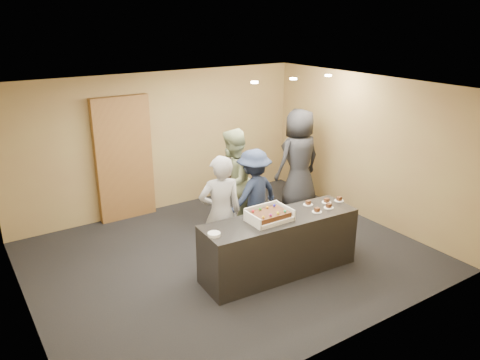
{
  "coord_description": "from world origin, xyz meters",
  "views": [
    {
      "loc": [
        -3.54,
        -5.7,
        3.7
      ],
      "look_at": [
        0.2,
        0.0,
        1.27
      ],
      "focal_mm": 35.0,
      "sensor_mm": 36.0,
      "label": 1
    }
  ],
  "objects_px": {
    "sheet_cake": "(269,214)",
    "person_dark_suit": "(299,160)",
    "person_navy_man": "(254,195)",
    "person_brown_extra": "(235,178)",
    "storage_cabinet": "(124,159)",
    "serving_counter": "(279,245)",
    "plate_stack": "(214,234)",
    "cake_box": "(268,217)",
    "person_sage_man": "(233,181)",
    "person_server_grey": "(221,214)"
  },
  "relations": [
    {
      "from": "cake_box",
      "to": "person_navy_man",
      "type": "bearing_deg",
      "value": 64.58
    },
    {
      "from": "serving_counter",
      "to": "person_navy_man",
      "type": "relative_size",
      "value": 1.5
    },
    {
      "from": "storage_cabinet",
      "to": "person_dark_suit",
      "type": "bearing_deg",
      "value": -25.15
    },
    {
      "from": "sheet_cake",
      "to": "cake_box",
      "type": "bearing_deg",
      "value": 89.17
    },
    {
      "from": "cake_box",
      "to": "plate_stack",
      "type": "bearing_deg",
      "value": -179.36
    },
    {
      "from": "sheet_cake",
      "to": "person_navy_man",
      "type": "relative_size",
      "value": 0.33
    },
    {
      "from": "cake_box",
      "to": "person_dark_suit",
      "type": "xyz_separation_m",
      "value": [
        2.05,
        1.77,
        0.06
      ]
    },
    {
      "from": "person_sage_man",
      "to": "person_server_grey",
      "type": "bearing_deg",
      "value": 13.63
    },
    {
      "from": "storage_cabinet",
      "to": "person_navy_man",
      "type": "xyz_separation_m",
      "value": [
        1.51,
        -2.05,
        -0.37
      ]
    },
    {
      "from": "cake_box",
      "to": "person_brown_extra",
      "type": "bearing_deg",
      "value": 70.55
    },
    {
      "from": "storage_cabinet",
      "to": "sheet_cake",
      "type": "relative_size",
      "value": 4.45
    },
    {
      "from": "person_navy_man",
      "to": "person_dark_suit",
      "type": "distance_m",
      "value": 1.65
    },
    {
      "from": "person_sage_man",
      "to": "plate_stack",
      "type": "bearing_deg",
      "value": 14.46
    },
    {
      "from": "plate_stack",
      "to": "person_navy_man",
      "type": "height_order",
      "value": "person_navy_man"
    },
    {
      "from": "plate_stack",
      "to": "person_sage_man",
      "type": "relative_size",
      "value": 0.09
    },
    {
      "from": "serving_counter",
      "to": "person_sage_man",
      "type": "xyz_separation_m",
      "value": [
        0.21,
        1.62,
        0.48
      ]
    },
    {
      "from": "plate_stack",
      "to": "person_brown_extra",
      "type": "relative_size",
      "value": 0.11
    },
    {
      "from": "person_server_grey",
      "to": "person_dark_suit",
      "type": "xyz_separation_m",
      "value": [
        2.51,
        1.2,
        0.11
      ]
    },
    {
      "from": "person_navy_man",
      "to": "sheet_cake",
      "type": "bearing_deg",
      "value": 55.62
    },
    {
      "from": "plate_stack",
      "to": "sheet_cake",
      "type": "bearing_deg",
      "value": -0.79
    },
    {
      "from": "serving_counter",
      "to": "sheet_cake",
      "type": "distance_m",
      "value": 0.58
    },
    {
      "from": "cake_box",
      "to": "sheet_cake",
      "type": "height_order",
      "value": "cake_box"
    },
    {
      "from": "person_dark_suit",
      "to": "serving_counter",
      "type": "bearing_deg",
      "value": 42.61
    },
    {
      "from": "serving_counter",
      "to": "plate_stack",
      "type": "height_order",
      "value": "plate_stack"
    },
    {
      "from": "storage_cabinet",
      "to": "person_dark_suit",
      "type": "relative_size",
      "value": 1.16
    },
    {
      "from": "person_sage_man",
      "to": "person_navy_man",
      "type": "relative_size",
      "value": 1.17
    },
    {
      "from": "person_dark_suit",
      "to": "person_server_grey",
      "type": "bearing_deg",
      "value": 24.04
    },
    {
      "from": "person_server_grey",
      "to": "person_brown_extra",
      "type": "bearing_deg",
      "value": -115.04
    },
    {
      "from": "serving_counter",
      "to": "sheet_cake",
      "type": "height_order",
      "value": "sheet_cake"
    },
    {
      "from": "person_server_grey",
      "to": "person_sage_man",
      "type": "height_order",
      "value": "person_sage_man"
    },
    {
      "from": "person_brown_extra",
      "to": "person_dark_suit",
      "type": "distance_m",
      "value": 1.38
    },
    {
      "from": "sheet_cake",
      "to": "serving_counter",
      "type": "bearing_deg",
      "value": 0.0
    },
    {
      "from": "storage_cabinet",
      "to": "person_navy_man",
      "type": "relative_size",
      "value": 1.46
    },
    {
      "from": "person_sage_man",
      "to": "cake_box",
      "type": "bearing_deg",
      "value": 39.57
    },
    {
      "from": "person_server_grey",
      "to": "person_dark_suit",
      "type": "height_order",
      "value": "person_dark_suit"
    },
    {
      "from": "person_navy_man",
      "to": "person_dark_suit",
      "type": "relative_size",
      "value": 0.79
    },
    {
      "from": "person_navy_man",
      "to": "person_brown_extra",
      "type": "height_order",
      "value": "person_brown_extra"
    },
    {
      "from": "sheet_cake",
      "to": "person_dark_suit",
      "type": "relative_size",
      "value": 0.26
    },
    {
      "from": "serving_counter",
      "to": "storage_cabinet",
      "type": "xyz_separation_m",
      "value": [
        -1.17,
        3.21,
        0.71
      ]
    },
    {
      "from": "serving_counter",
      "to": "person_brown_extra",
      "type": "xyz_separation_m",
      "value": [
        0.5,
        2.01,
        0.37
      ]
    },
    {
      "from": "plate_stack",
      "to": "person_sage_man",
      "type": "bearing_deg",
      "value": 50.71
    },
    {
      "from": "sheet_cake",
      "to": "plate_stack",
      "type": "distance_m",
      "value": 0.91
    },
    {
      "from": "serving_counter",
      "to": "plate_stack",
      "type": "xyz_separation_m",
      "value": [
        -1.11,
        0.01,
        0.47
      ]
    },
    {
      "from": "sheet_cake",
      "to": "person_sage_man",
      "type": "height_order",
      "value": "person_sage_man"
    },
    {
      "from": "sheet_cake",
      "to": "person_dark_suit",
      "type": "xyz_separation_m",
      "value": [
        2.05,
        1.8,
        0.01
      ]
    },
    {
      "from": "sheet_cake",
      "to": "person_brown_extra",
      "type": "relative_size",
      "value": 0.32
    },
    {
      "from": "storage_cabinet",
      "to": "plate_stack",
      "type": "bearing_deg",
      "value": -88.96
    },
    {
      "from": "person_brown_extra",
      "to": "person_navy_man",
      "type": "bearing_deg",
      "value": 28.51
    },
    {
      "from": "plate_stack",
      "to": "person_dark_suit",
      "type": "height_order",
      "value": "person_dark_suit"
    },
    {
      "from": "person_brown_extra",
      "to": "cake_box",
      "type": "bearing_deg",
      "value": 19.61
    }
  ]
}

